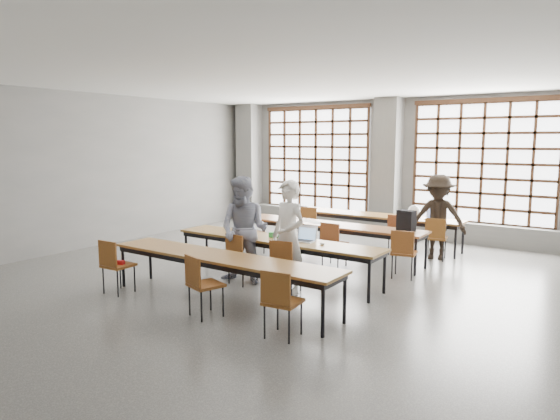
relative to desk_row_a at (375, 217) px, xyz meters
The scene contains 37 objects.
floor 3.87m from the desk_row_a, 94.70° to the right, with size 11.00×11.00×0.00m, color #4F4F4D.
ceiling 4.75m from the desk_row_a, 94.70° to the right, with size 11.00×11.00×0.00m, color silver.
wall_back 2.04m from the desk_row_a, 100.44° to the left, with size 10.00×10.00×0.00m, color #5F5F5C.
wall_left 6.62m from the desk_row_a, 144.40° to the right, with size 11.00×11.00×0.00m, color #5F5F5C.
column_left 5.13m from the desk_row_a, 163.59° to the left, with size 0.60×0.55×3.50m, color #5A5A58.
column_mid 1.81m from the desk_row_a, 102.44° to the left, with size 0.60×0.55×3.50m, color #5A5A58.
window_left 3.27m from the desk_row_a, 147.73° to the left, with size 3.32×0.12×3.00m.
window_right 2.81m from the desk_row_a, 39.87° to the left, with size 3.32×0.12×3.00m.
sill_ledge 1.58m from the desk_row_a, 101.80° to the left, with size 9.80×0.35×0.50m, color #5A5A58.
desk_row_a is the anchor object (origin of this frame).
desk_row_b 1.72m from the desk_row_a, 97.93° to the right, with size 4.00×0.70×0.73m.
desk_row_c 3.64m from the desk_row_a, 94.25° to the right, with size 4.00×0.70×0.73m.
desk_row_d 5.18m from the desk_row_a, 91.99° to the right, with size 4.00×0.70×0.73m.
chair_back_left 1.52m from the desk_row_a, 155.60° to the right, with size 0.50×0.50×0.88m.
chair_back_mid 1.03m from the desk_row_a, 37.79° to the right, with size 0.47×0.48×0.88m.
chair_back_right 1.74m from the desk_row_a, 21.26° to the right, with size 0.49×0.49×0.88m.
chair_mid_left 2.99m from the desk_row_a, 128.57° to the right, with size 0.53×0.53×0.88m.
chair_mid_centre 2.35m from the desk_row_a, 86.03° to the right, with size 0.42×0.43×0.88m.
chair_mid_right 2.82m from the desk_row_a, 55.97° to the right, with size 0.49×0.50×0.88m.
chair_front_left 4.30m from the desk_row_a, 97.74° to the right, with size 0.47×0.47×0.88m.
chair_front_right 4.27m from the desk_row_a, 85.42° to the right, with size 0.47×0.47×0.88m.
chair_near_left 6.10m from the desk_row_a, 107.91° to the right, with size 0.44×0.44×0.88m.
chair_near_mid 5.80m from the desk_row_a, 90.03° to the right, with size 0.53×0.53×0.88m.
chair_near_right 5.95m from the desk_row_a, 77.10° to the right, with size 0.46×0.47×0.88m.
student_male 4.15m from the desk_row_a, 85.42° to the right, with size 0.66×0.43×1.82m, color white.
student_female 4.17m from the desk_row_a, 97.86° to the right, with size 0.89×0.70×1.84m, color #19224C.
student_back 1.69m from the desk_row_a, 17.35° to the right, with size 1.13×0.65×1.75m, color black.
laptop_front 3.53m from the desk_row_a, 85.53° to the right, with size 0.39×0.34×0.26m.
laptop_back 1.35m from the desk_row_a, ahead, with size 0.40×0.36×0.26m.
mouse 3.71m from the desk_row_a, 79.43° to the right, with size 0.10×0.06×0.04m, color white.
green_box 3.56m from the desk_row_a, 95.15° to the right, with size 0.25×0.09×0.09m, color green.
phone 3.73m from the desk_row_a, 91.37° to the right, with size 0.13×0.06×0.01m, color black.
paper_sheet_a 1.86m from the desk_row_a, 116.81° to the right, with size 0.30×0.21×0.00m, color silver.
paper_sheet_b 1.84m from the desk_row_a, 107.01° to the right, with size 0.30×0.21×0.00m, color silver.
backpack 2.16m from the desk_row_a, 50.60° to the right, with size 0.32×0.20×0.40m, color black.
plastic_bag 0.93m from the desk_row_a, ahead, with size 0.26×0.21×0.29m, color white.
red_pouch 6.03m from the desk_row_a, 108.18° to the right, with size 0.20×0.08×0.06m, color #AA1517.
Camera 1 is at (5.00, -6.85, 2.44)m, focal length 32.00 mm.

